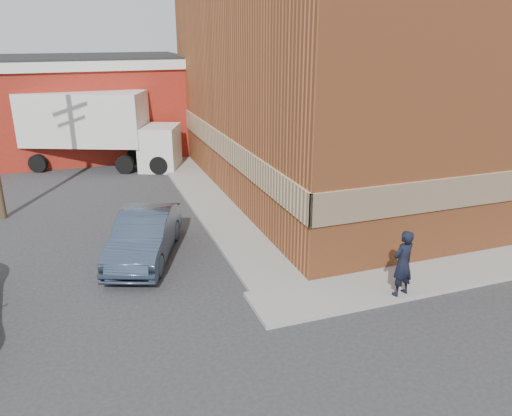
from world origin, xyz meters
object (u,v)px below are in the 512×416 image
object	(u,v)px
man	(403,263)
box_truck	(99,125)
warehouse	(45,106)
sedan	(144,236)
brick_building	(366,83)

from	to	relation	value
man	box_truck	bearing A→B (deg)	-81.24
box_truck	warehouse	bearing A→B (deg)	144.21
man	sedan	xyz separation A→B (m)	(-6.25, 5.00, -0.29)
sedan	box_truck	world-z (taller)	box_truck
warehouse	sedan	size ratio (longest dim) A/B	3.48
warehouse	man	world-z (taller)	warehouse
brick_building	warehouse	size ratio (longest dim) A/B	1.12
brick_building	sedan	bearing A→B (deg)	-153.68
warehouse	brick_building	bearing A→B (deg)	-37.20
brick_building	box_truck	xyz separation A→B (m)	(-11.77, 6.57, -2.37)
sedan	box_truck	xyz separation A→B (m)	(-0.57, 12.11, 1.54)
warehouse	man	distance (m)	23.63
sedan	box_truck	size ratio (longest dim) A/B	0.56
warehouse	sedan	bearing A→B (deg)	-78.76
brick_building	man	distance (m)	12.20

